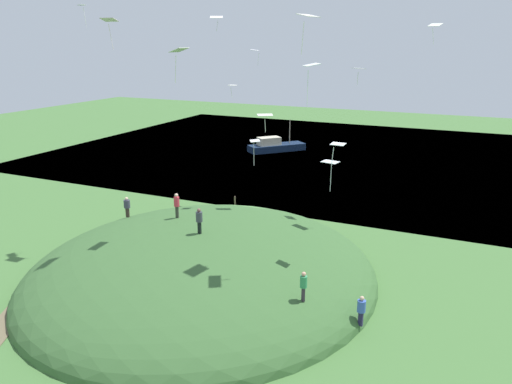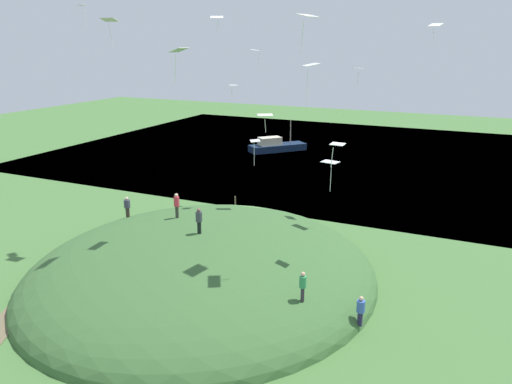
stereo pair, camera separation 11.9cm
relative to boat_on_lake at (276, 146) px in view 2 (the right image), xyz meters
The scene contains 24 objects.
ground_plane 31.36m from the boat_on_lake, 19.26° to the left, with size 160.00×160.00×0.00m, color #416B34.
lake_water 10.54m from the boat_on_lake, 99.83° to the left, with size 54.86×80.00×0.40m, color #3D5D84.
grass_hill 41.28m from the boat_on_lake, 15.91° to the left, with size 24.78×23.11×6.34m, color #385F30.
boat_on_lake is the anchor object (origin of this frame).
person_near_shore 41.67m from the boat_on_lake, 15.84° to the left, with size 0.51×0.51×1.73m.
person_watching_kites 36.97m from the boat_on_lake, ahead, with size 0.57×0.57×1.64m.
person_on_hilltop 47.68m from the boat_on_lake, 28.29° to the left, with size 0.56×0.56×1.77m.
person_with_child 38.52m from the boat_on_lake, 12.05° to the left, with size 0.41×0.41×1.84m.
person_walking_path 47.80m from the boat_on_lake, 24.47° to the left, with size 0.54×0.54×1.70m.
kite_0 42.81m from the boat_on_lake, 14.10° to the left, with size 1.17×0.80×2.15m.
kite_1 37.90m from the boat_on_lake, 28.56° to the left, with size 1.06×1.32×2.22m.
kite_2 32.13m from the boat_on_lake, 12.05° to the left, with size 1.15×1.30×1.25m.
kite_3 35.03m from the boat_on_lake, 19.71° to the left, with size 0.98×0.77×1.20m.
kite_4 41.73m from the boat_on_lake, ahead, with size 0.64×0.74×1.49m.
kite_5 30.39m from the boat_on_lake, 19.26° to the left, with size 1.40×1.28×2.29m.
kite_7 34.79m from the boat_on_lake, 21.23° to the left, with size 1.30×1.42×1.32m.
kite_8 36.84m from the boat_on_lake, 43.76° to the left, with size 0.98×1.15×1.54m.
kite_9 36.46m from the boat_on_lake, 32.75° to the left, with size 1.25×1.23×1.28m.
kite_11 46.43m from the boat_on_lake, 24.75° to the left, with size 1.35×1.10×2.10m.
kite_12 26.77m from the boat_on_lake, 13.19° to the left, with size 0.66×0.87×1.16m.
kite_13 47.00m from the boat_on_lake, 24.89° to the left, with size 1.31×1.22×2.28m.
kite_14 44.33m from the boat_on_lake, 27.30° to the left, with size 0.63×0.86×1.40m.
kite_15 40.79m from the boat_on_lake, ahead, with size 0.85×1.16×2.11m.
mooring_post 26.36m from the boat_on_lake, 14.35° to the left, with size 0.14×0.14×1.07m, color brown.
Camera 2 is at (36.87, 17.40, 15.21)m, focal length 35.57 mm.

